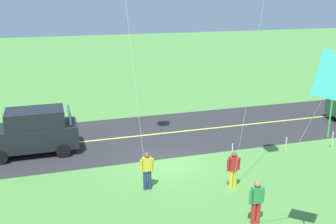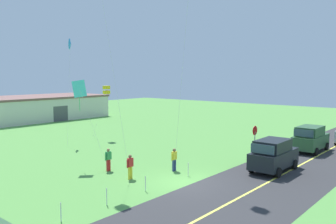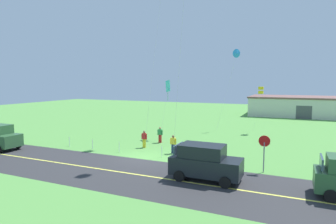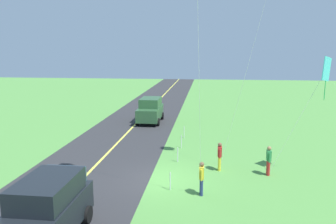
# 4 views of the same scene
# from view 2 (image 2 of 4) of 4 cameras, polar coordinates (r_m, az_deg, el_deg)

# --- Properties ---
(ground_plane) EXTENTS (120.00, 120.00, 0.10)m
(ground_plane) POSITION_cam_2_polar(r_m,az_deg,el_deg) (23.04, 2.70, -11.13)
(ground_plane) COLOR #549342
(asphalt_road) EXTENTS (120.00, 7.00, 0.00)m
(asphalt_road) POSITION_cam_2_polar(r_m,az_deg,el_deg) (20.98, 11.68, -12.83)
(asphalt_road) COLOR #2D2D30
(asphalt_road) RESTS_ON ground
(road_centre_stripe) EXTENTS (120.00, 0.16, 0.00)m
(road_centre_stripe) POSITION_cam_2_polar(r_m,az_deg,el_deg) (20.98, 11.68, -12.82)
(road_centre_stripe) COLOR #E5E04C
(road_centre_stripe) RESTS_ON asphalt_road
(car_suv_foreground) EXTENTS (4.40, 2.12, 2.24)m
(car_suv_foreground) POSITION_cam_2_polar(r_m,az_deg,el_deg) (26.32, 16.29, -6.50)
(car_suv_foreground) COLOR black
(car_suv_foreground) RESTS_ON ground
(car_parked_east_near) EXTENTS (4.40, 2.12, 2.24)m
(car_parked_east_near) POSITION_cam_2_polar(r_m,az_deg,el_deg) (34.01, 21.54, -3.90)
(car_parked_east_near) COLOR #2D5633
(car_parked_east_near) RESTS_ON ground
(stop_sign) EXTENTS (0.76, 0.08, 2.56)m
(stop_sign) POSITION_cam_2_polar(r_m,az_deg,el_deg) (30.34, 13.53, -3.56)
(stop_sign) COLOR gray
(stop_sign) RESTS_ON ground
(person_adult_near) EXTENTS (0.58, 0.22, 1.60)m
(person_adult_near) POSITION_cam_2_polar(r_m,az_deg,el_deg) (25.35, 0.98, -7.40)
(person_adult_near) COLOR navy
(person_adult_near) RESTS_ON ground
(person_adult_companion) EXTENTS (0.58, 0.22, 1.60)m
(person_adult_companion) POSITION_cam_2_polar(r_m,az_deg,el_deg) (23.57, -5.99, -8.46)
(person_adult_companion) COLOR yellow
(person_adult_companion) RESTS_ON ground
(person_child_watcher) EXTENTS (0.58, 0.22, 1.60)m
(person_child_watcher) POSITION_cam_2_polar(r_m,az_deg,el_deg) (25.69, -9.39, -7.31)
(person_child_watcher) COLOR red
(person_child_watcher) RESTS_ON ground
(kite_yellow_high) EXTENTS (0.87, 3.02, 6.35)m
(kite_yellow_high) POSITION_cam_2_polar(r_m,az_deg,el_deg) (26.91, -13.78, 3.37)
(kite_yellow_high) COLOR silver
(kite_yellow_high) RESTS_ON ground
(kite_green_far) EXTENTS (2.44, 2.34, 10.28)m
(kite_green_far) POSITION_cam_2_polar(r_m,az_deg,el_deg) (37.51, -15.17, 10.26)
(kite_green_far) COLOR silver
(kite_green_far) RESTS_ON ground
(kite_pink_drift) EXTENTS (1.19, 1.59, 5.56)m
(kite_pink_drift) POSITION_cam_2_polar(r_m,az_deg,el_deg) (38.24, -9.69, 3.45)
(kite_pink_drift) COLOR silver
(kite_pink_drift) RESTS_ON ground
(warehouse_distant) EXTENTS (18.36, 10.20, 3.50)m
(warehouse_distant) POSITION_cam_2_polar(r_m,az_deg,el_deg) (58.64, -19.29, 0.72)
(warehouse_distant) COLOR beige
(warehouse_distant) RESTS_ON ground
(fence_post_0) EXTENTS (0.05, 0.05, 0.90)m
(fence_post_0) POSITION_cam_2_polar(r_m,az_deg,el_deg) (17.79, -16.55, -14.89)
(fence_post_0) COLOR silver
(fence_post_0) RESTS_ON ground
(fence_post_1) EXTENTS (0.05, 0.05, 0.90)m
(fence_post_1) POSITION_cam_2_polar(r_m,az_deg,el_deg) (19.33, -9.66, -13.03)
(fence_post_1) COLOR silver
(fence_post_1) RESTS_ON ground
(fence_post_2) EXTENTS (0.05, 0.05, 0.90)m
(fence_post_2) POSITION_cam_2_polar(r_m,az_deg,el_deg) (21.23, -3.58, -11.22)
(fence_post_2) COLOR silver
(fence_post_2) RESTS_ON ground
(fence_post_3) EXTENTS (0.05, 0.05, 0.90)m
(fence_post_3) POSITION_cam_2_polar(r_m,az_deg,el_deg) (24.28, 3.20, -9.02)
(fence_post_3) COLOR silver
(fence_post_3) RESTS_ON ground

